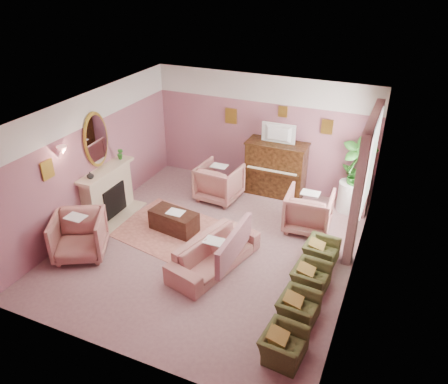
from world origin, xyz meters
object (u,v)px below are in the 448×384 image
at_px(piano, 276,169).
at_px(coffee_table, 174,221).
at_px(sofa, 214,248).
at_px(floral_armchair_left, 219,180).
at_px(television, 278,133).
at_px(floral_armchair_right, 309,209).
at_px(olive_chair_b, 299,305).
at_px(side_table, 349,196).
at_px(olive_chair_c, 311,274).
at_px(floral_armchair_front, 79,234).
at_px(olive_chair_d, 321,249).
at_px(olive_chair_a, 284,341).

distance_m(piano, coffee_table, 2.88).
relative_size(sofa, floral_armchair_left, 2.02).
relative_size(television, sofa, 0.41).
xyz_separation_m(floral_armchair_right, olive_chair_b, (0.52, -2.68, -0.20)).
height_order(piano, side_table, piano).
bearing_deg(floral_armchair_left, olive_chair_c, -39.66).
height_order(floral_armchair_front, olive_chair_d, floral_armchair_front).
bearing_deg(side_table, olive_chair_c, -92.77).
xyz_separation_m(piano, olive_chair_a, (1.65, -4.75, -0.36)).
relative_size(piano, side_table, 2.00).
xyz_separation_m(piano, olive_chair_b, (1.65, -3.93, -0.36)).
distance_m(floral_armchair_left, olive_chair_d, 3.16).
bearing_deg(floral_armchair_left, olive_chair_d, -28.12).
bearing_deg(floral_armchair_left, side_table, 13.47).
bearing_deg(olive_chair_c, olive_chair_b, -90.00).
relative_size(olive_chair_c, side_table, 0.96).
distance_m(olive_chair_a, olive_chair_d, 2.46).
bearing_deg(floral_armchair_front, side_table, 40.68).
relative_size(floral_armchair_right, olive_chair_c, 1.45).
relative_size(television, olive_chair_d, 1.19).
height_order(floral_armchair_left, olive_chair_c, floral_armchair_left).
bearing_deg(olive_chair_c, floral_armchair_left, 140.34).
relative_size(floral_armchair_front, olive_chair_a, 1.45).
height_order(piano, olive_chair_c, piano).
distance_m(television, sofa, 3.40).
distance_m(olive_chair_c, olive_chair_d, 0.82).
height_order(floral_armchair_left, olive_chair_a, floral_armchair_left).
bearing_deg(side_table, floral_armchair_front, -139.32).
bearing_deg(floral_armchair_right, floral_armchair_front, -144.77).
relative_size(olive_chair_a, olive_chair_c, 1.00).
distance_m(floral_armchair_left, olive_chair_c, 3.62).
distance_m(coffee_table, olive_chair_b, 3.43).
distance_m(coffee_table, side_table, 4.01).
relative_size(floral_armchair_left, olive_chair_c, 1.45).
xyz_separation_m(olive_chair_a, olive_chair_d, (0.00, 2.46, 0.00)).
relative_size(floral_armchair_right, olive_chair_b, 1.45).
bearing_deg(olive_chair_a, coffee_table, 143.44).
bearing_deg(olive_chair_d, sofa, -152.76).
bearing_deg(olive_chair_c, floral_armchair_right, 105.55).
bearing_deg(olive_chair_a, floral_armchair_left, 125.19).
relative_size(floral_armchair_left, olive_chair_d, 1.45).
xyz_separation_m(sofa, olive_chair_a, (1.80, -1.53, -0.11)).
bearing_deg(floral_armchair_right, olive_chair_a, -81.60).
relative_size(piano, sofa, 0.71).
bearing_deg(olive_chair_c, television, 118.28).
distance_m(olive_chair_a, olive_chair_b, 0.82).
bearing_deg(sofa, piano, 87.22).
bearing_deg(television, side_table, -1.69).
bearing_deg(olive_chair_d, olive_chair_b, -90.00).
relative_size(sofa, olive_chair_b, 2.92).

